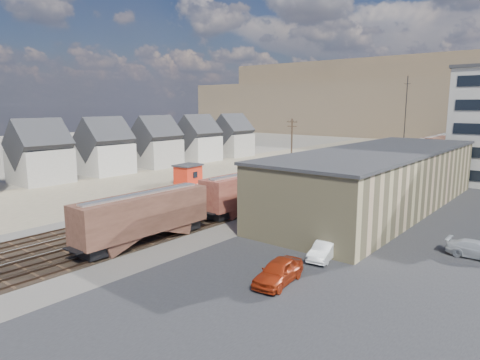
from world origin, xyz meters
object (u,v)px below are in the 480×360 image
Objects in this scene: parked_car_silver at (478,250)px; parked_car_red at (278,272)px; maintenance_shed at (188,174)px; parked_car_white at (324,251)px; freight_train at (374,158)px; utility_pole_north at (292,144)px.

parked_car_red is at bearing 145.01° from parked_car_silver.
parked_car_white is (33.59, -16.92, -0.86)m from maintenance_shed.
utility_pole_north is (-12.30, -9.18, 2.50)m from freight_train.
maintenance_shed is at bearing 144.09° from parked_car_white.
parked_car_red is at bearing -74.67° from freight_train.
utility_pole_north is at bearing 71.81° from maintenance_shed.
maintenance_shed is 0.91× the size of parked_car_red.
freight_train is at bearing 98.35° from parked_car_white.
parked_car_white is at bearing -72.48° from freight_train.
parked_car_silver is (36.68, -29.01, -4.59)m from utility_pole_north.
parked_car_red is (33.42, -23.35, -0.73)m from maintenance_shed.
parked_car_silver is at bearing 48.73° from parked_car_red.
maintenance_shed is at bearing -108.19° from utility_pole_north.
freight_train is 48.66m from parked_car_white.
parked_car_silver is at bearing -57.44° from freight_train.
freight_train reaches higher than parked_car_red.
parked_car_red is at bearing -34.94° from maintenance_shed.
utility_pole_north is at bearing -143.28° from freight_train.
parked_car_red is at bearing -58.46° from utility_pole_north.
parked_car_silver is at bearing 30.78° from parked_car_white.
utility_pole_north reaches higher than parked_car_silver.
parked_car_red is (26.77, -43.61, -4.44)m from utility_pole_north.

